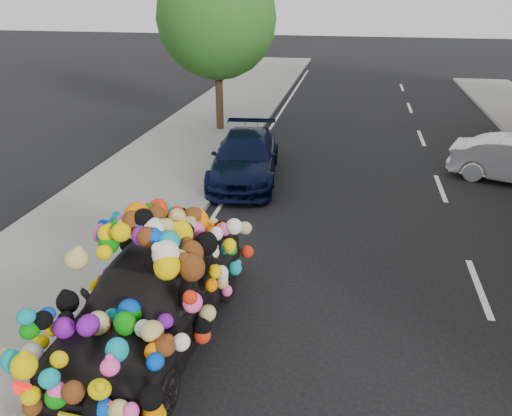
{
  "coord_description": "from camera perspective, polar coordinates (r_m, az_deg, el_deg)",
  "views": [
    {
      "loc": [
        1.08,
        -8.37,
        5.06
      ],
      "look_at": [
        -0.75,
        0.94,
        0.82
      ],
      "focal_mm": 35.0,
      "sensor_mm": 36.0,
      "label": 1
    }
  ],
  "objects": [
    {
      "name": "ground",
      "position": [
        9.84,
        3.23,
        -6.89
      ],
      "size": [
        100.0,
        100.0,
        0.0
      ],
      "primitive_type": "plane",
      "color": "black",
      "rests_on": "ground"
    },
    {
      "name": "sidewalk",
      "position": [
        11.13,
        -19.29,
        -4.07
      ],
      "size": [
        4.0,
        60.0,
        0.12
      ],
      "primitive_type": "cube",
      "color": "gray",
      "rests_on": "ground"
    },
    {
      "name": "kerb",
      "position": [
        10.33,
        -9.82,
        -5.21
      ],
      "size": [
        0.15,
        60.0,
        0.13
      ],
      "primitive_type": "cube",
      "color": "gray",
      "rests_on": "ground"
    },
    {
      "name": "lane_markings",
      "position": [
        10.1,
        24.12,
        -8.3
      ],
      "size": [
        6.0,
        50.0,
        0.01
      ],
      "primitive_type": null,
      "color": "silver",
      "rests_on": "ground"
    },
    {
      "name": "tree_near_sidewalk",
      "position": [
        18.55,
        -4.48,
        20.81
      ],
      "size": [
        4.2,
        4.2,
        6.13
      ],
      "color": "#332114",
      "rests_on": "ground"
    },
    {
      "name": "plush_art_car",
      "position": [
        7.71,
        -11.83,
        -7.35
      ],
      "size": [
        2.4,
        4.74,
        2.16
      ],
      "rotation": [
        0.0,
        0.0,
        -0.06
      ],
      "color": "black",
      "rests_on": "ground"
    },
    {
      "name": "navy_sedan",
      "position": [
        14.12,
        -1.26,
        5.82
      ],
      "size": [
        2.24,
        4.54,
        1.27
      ],
      "primitive_type": "imported",
      "rotation": [
        0.0,
        0.0,
        0.11
      ],
      "color": "black",
      "rests_on": "ground"
    }
  ]
}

